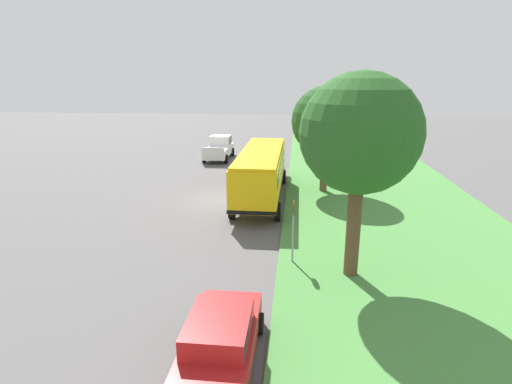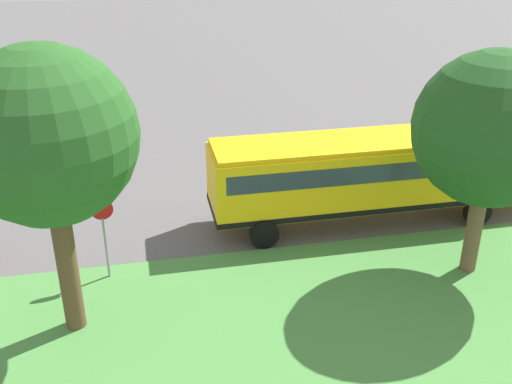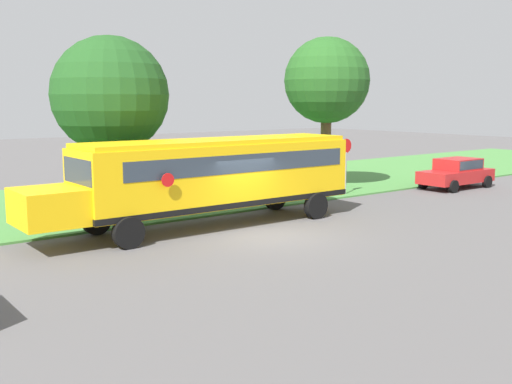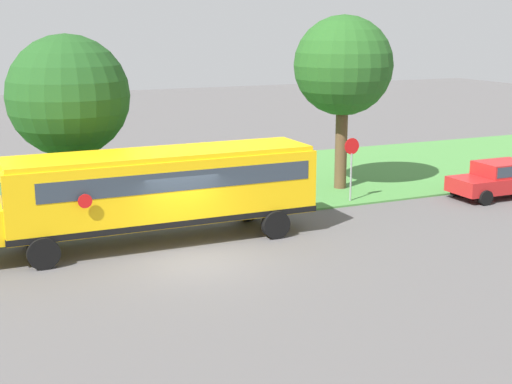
% 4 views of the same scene
% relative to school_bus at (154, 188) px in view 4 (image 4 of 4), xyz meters
% --- Properties ---
extents(ground_plane, '(120.00, 120.00, 0.00)m').
position_rel_school_bus_xyz_m(ground_plane, '(2.47, 0.58, -1.92)').
color(ground_plane, '#565454').
extents(grass_verge, '(12.00, 80.00, 0.08)m').
position_rel_school_bus_xyz_m(grass_verge, '(-7.53, 0.58, -1.88)').
color(grass_verge, '#47843D').
rests_on(grass_verge, ground).
extents(school_bus, '(2.84, 12.42, 3.16)m').
position_rel_school_bus_xyz_m(school_bus, '(0.00, 0.00, 0.00)').
color(school_bus, yellow).
rests_on(school_bus, ground).
extents(car_red_nearest, '(2.02, 4.40, 1.56)m').
position_rel_school_bus_xyz_m(car_red_nearest, '(-0.33, 15.48, -1.05)').
color(car_red_nearest, '#B21E1E').
rests_on(car_red_nearest, ground).
extents(oak_tree_beside_bus, '(4.51, 4.51, 7.01)m').
position_rel_school_bus_xyz_m(oak_tree_beside_bus, '(-4.05, -1.97, 2.77)').
color(oak_tree_beside_bus, brown).
rests_on(oak_tree_beside_bus, ground).
extents(oak_tree_roadside_mid, '(4.36, 4.36, 7.74)m').
position_rel_school_bus_xyz_m(oak_tree_roadside_mid, '(-4.30, 9.98, 3.67)').
color(oak_tree_roadside_mid, brown).
rests_on(oak_tree_roadside_mid, ground).
extents(stop_sign, '(0.08, 0.68, 2.74)m').
position_rel_school_bus_xyz_m(stop_sign, '(-2.13, 9.07, -0.19)').
color(stop_sign, gray).
rests_on(stop_sign, ground).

